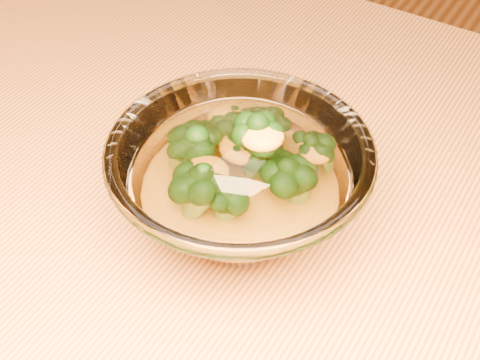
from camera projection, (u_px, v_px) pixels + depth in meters
name	position (u px, v px, depth m)	size (l,w,h in m)	color
table	(274.00, 311.00, 0.62)	(1.20, 0.80, 0.75)	#D1883E
glass_bowl	(240.00, 184.00, 0.53)	(0.21, 0.21, 0.09)	white
cheese_sauce	(240.00, 201.00, 0.55)	(0.11, 0.11, 0.03)	orange
broccoli_heap	(242.00, 160.00, 0.53)	(0.12, 0.13, 0.08)	black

